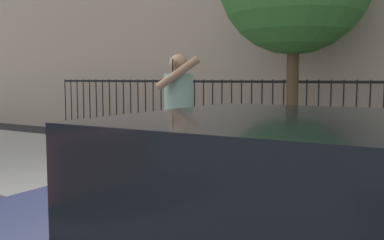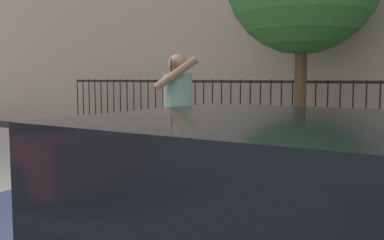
# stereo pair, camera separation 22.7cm
# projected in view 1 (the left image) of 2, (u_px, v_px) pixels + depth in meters

# --- Properties ---
(ground_plane) EXTENTS (60.00, 60.00, 0.00)m
(ground_plane) POSITION_uv_depth(u_px,v_px,m) (36.00, 215.00, 5.19)
(ground_plane) COLOR black
(sidewalk) EXTENTS (28.00, 4.40, 0.15)m
(sidewalk) POSITION_uv_depth(u_px,v_px,m) (149.00, 175.00, 7.05)
(sidewalk) COLOR gray
(sidewalk) RESTS_ON ground
(iron_fence) EXTENTS (12.03, 0.04, 1.60)m
(iron_fence) POSITION_uv_depth(u_px,v_px,m) (246.00, 105.00, 10.09)
(iron_fence) COLOR black
(iron_fence) RESTS_ON ground
(pedestrian_on_phone) EXTENTS (0.62, 0.72, 1.76)m
(pedestrian_on_phone) POSITION_uv_depth(u_px,v_px,m) (179.00, 116.00, 5.21)
(pedestrian_on_phone) COLOR #936B4C
(pedestrian_on_phone) RESTS_ON sidewalk
(street_bench) EXTENTS (1.60, 0.45, 0.95)m
(street_bench) POSITION_uv_depth(u_px,v_px,m) (340.00, 141.00, 6.81)
(street_bench) COLOR brown
(street_bench) RESTS_ON sidewalk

